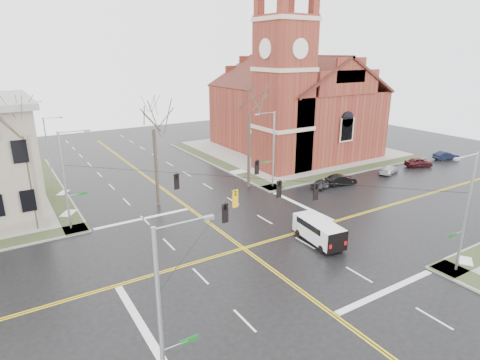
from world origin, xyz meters
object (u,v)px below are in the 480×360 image
signal_pole_se (466,210)px  signal_pole_sw (164,317)px  tree_nw_far (21,129)px  parked_car_a (322,184)px  parked_car_e (446,155)px  tree_ne (249,108)px  tree_nw_near (153,124)px  signal_pole_ne (272,147)px  cargo_van (317,229)px  parked_car_b (341,180)px  streetlight_north_a (49,147)px  streetlight_north_b (31,123)px  church (291,100)px  parked_car_c (389,170)px  parked_car_d (419,162)px  signal_pole_nw (66,178)px

signal_pole_se → signal_pole_sw: bearing=180.0°
signal_pole_se → tree_nw_far: size_ratio=0.69×
parked_car_a → parked_car_e: 25.26m
parked_car_a → tree_ne: size_ratio=0.25×
signal_pole_se → tree_nw_near: (-13.60, 24.94, 3.72)m
signal_pole_ne → cargo_van: size_ratio=1.68×
cargo_van → parked_car_e: bearing=22.6°
parked_car_b → streetlight_north_a: bearing=66.4°
streetlight_north_b → tree_nw_far: 35.35m
streetlight_north_b → parked_car_b: size_ratio=2.03×
cargo_van → parked_car_a: 14.63m
parked_car_b → church: bearing=-7.7°
signal_pole_sw → tree_nw_near: tree_nw_near is taller
streetlight_north_b → parked_car_c: 55.95m
cargo_van → parked_car_a: bearing=51.4°
church → parked_car_d: (9.74, -17.01, -7.76)m
cargo_van → tree_ne: tree_ne is taller
streetlight_north_b → parked_car_b: bearing=-53.5°
parked_car_c → tree_nw_far: size_ratio=0.30×
cargo_van → tree_nw_near: size_ratio=0.45×
cargo_van → tree_nw_near: (-8.31, 15.72, 7.50)m
parked_car_d → signal_pole_se: bearing=150.2°
parked_car_d → tree_ne: 27.54m
streetlight_north_a → cargo_van: (16.69, -30.28, -3.31)m
parked_car_e → streetlight_north_b: bearing=70.7°
signal_pole_nw → parked_car_a: bearing=-7.1°
church → parked_car_b: bearing=-108.3°
church → streetlight_north_a: 35.78m
signal_pole_sw → cargo_van: size_ratio=1.68×
signal_pole_ne → signal_pole_nw: size_ratio=1.00×
streetlight_north_b → signal_pole_nw: bearing=-91.0°
streetlight_north_a → tree_nw_near: 17.31m
signal_pole_sw → parked_car_b: 36.28m
parked_car_a → tree_nw_near: bearing=62.4°
cargo_van → parked_car_b: cargo_van is taller
church → signal_pole_nw: size_ratio=3.06×
signal_pole_nw → parked_car_c: signal_pole_nw is taller
signal_pole_se → parked_car_c: 26.01m
streetlight_north_a → streetlight_north_b: 20.00m
church → parked_car_a: church is taller
signal_pole_se → parked_car_e: signal_pole_se is taller
parked_car_a → parked_car_b: (2.76, -0.29, 0.08)m
cargo_van → parked_car_c: bearing=31.0°
signal_pole_sw → streetlight_north_a: 39.51m
signal_pole_sw → streetlight_north_b: (0.67, 59.50, -0.48)m
streetlight_north_a → signal_pole_ne: bearing=-36.9°
signal_pole_ne → signal_pole_nw: bearing=180.0°
church → parked_car_d: church is taller
signal_pole_nw → tree_nw_far: (-2.77, 1.66, 4.45)m
streetlight_north_a → tree_nw_near: tree_nw_near is taller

